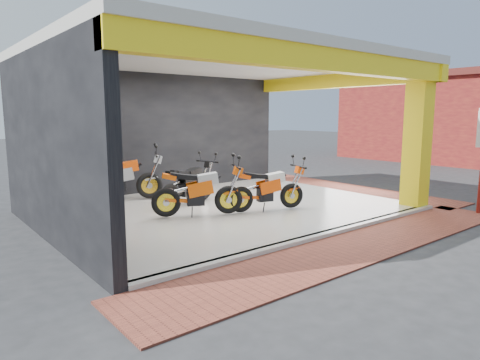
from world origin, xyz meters
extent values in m
plane|color=#2D2D30|center=(0.00, 0.00, 0.00)|extent=(80.00, 80.00, 0.00)
cube|color=white|center=(0.00, 2.00, 0.05)|extent=(8.00, 6.00, 0.10)
cube|color=beige|center=(0.00, 2.00, 3.60)|extent=(8.40, 6.40, 0.20)
cube|color=black|center=(0.00, 5.10, 1.75)|extent=(8.20, 0.20, 3.50)
cube|color=black|center=(-4.10, 2.00, 1.75)|extent=(0.20, 6.20, 3.50)
cube|color=yellow|center=(3.75, -0.75, 1.75)|extent=(0.50, 0.50, 3.50)
cube|color=yellow|center=(0.00, -1.00, 3.30)|extent=(8.40, 0.30, 0.40)
cube|color=yellow|center=(4.00, 2.00, 3.30)|extent=(0.30, 6.40, 0.40)
cube|color=white|center=(0.00, -1.02, 0.05)|extent=(8.00, 0.20, 0.10)
cube|color=#9A4432|center=(0.00, -1.80, 0.01)|extent=(9.00, 1.40, 0.03)
cube|color=#9A4432|center=(4.80, 2.00, 0.01)|extent=(1.40, 7.00, 0.03)
cube|color=#3F1E14|center=(12.98, 4.50, 1.10)|extent=(0.06, 1.00, 2.20)
camera|label=1|loc=(-6.20, -6.19, 2.34)|focal=32.00mm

